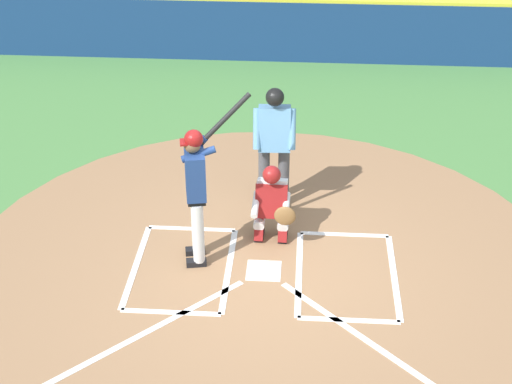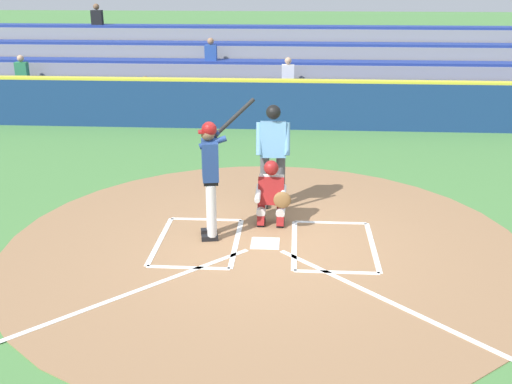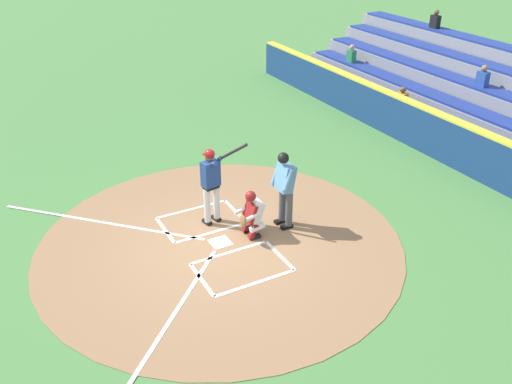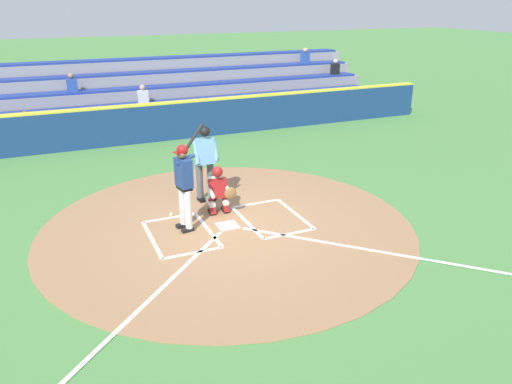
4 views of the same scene
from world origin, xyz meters
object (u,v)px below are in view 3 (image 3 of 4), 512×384
object	(u,v)px
batter	(211,181)
catcher	(252,213)
baseball	(242,210)
plate_umpire	(285,184)

from	to	relation	value
batter	catcher	bearing A→B (deg)	-149.84
baseball	catcher	bearing A→B (deg)	165.14
batter	catcher	size ratio (longest dim) A/B	1.88
batter	baseball	size ratio (longest dim) A/B	28.76
catcher	plate_umpire	bearing A→B (deg)	-88.55
batter	plate_umpire	size ratio (longest dim) A/B	1.14
batter	baseball	world-z (taller)	batter
batter	baseball	bearing A→B (deg)	-80.69
catcher	baseball	world-z (taller)	catcher
catcher	baseball	size ratio (longest dim) A/B	15.27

